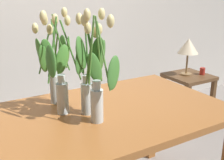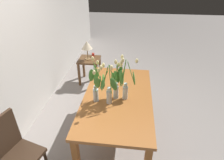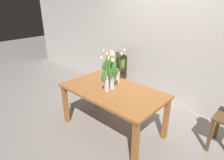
{
  "view_description": "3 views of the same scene",
  "coord_description": "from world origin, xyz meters",
  "px_view_note": "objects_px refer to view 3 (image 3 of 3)",
  "views": [
    {
      "loc": [
        -0.64,
        -1.3,
        1.4
      ],
      "look_at": [
        0.07,
        -0.07,
        0.95
      ],
      "focal_mm": 44.1,
      "sensor_mm": 36.0,
      "label": 1
    },
    {
      "loc": [
        -2.03,
        -0.17,
        2.22
      ],
      "look_at": [
        -0.0,
        0.08,
        0.99
      ],
      "focal_mm": 30.16,
      "sensor_mm": 36.0,
      "label": 2
    },
    {
      "loc": [
        1.8,
        -1.97,
        2.03
      ],
      "look_at": [
        -0.02,
        0.01,
        0.89
      ],
      "focal_mm": 30.86,
      "sensor_mm": 36.0,
      "label": 3
    }
  ],
  "objects_px": {
    "dining_table": "(113,95)",
    "tulip_vase_3": "(112,77)",
    "dining_chair": "(117,72)",
    "tulip_vase_1": "(110,71)",
    "tulip_vase_0": "(107,76)",
    "tulip_vase_2": "(118,69)"
  },
  "relations": [
    {
      "from": "dining_table",
      "to": "tulip_vase_1",
      "type": "relative_size",
      "value": 2.76
    },
    {
      "from": "tulip_vase_3",
      "to": "tulip_vase_0",
      "type": "bearing_deg",
      "value": -102.71
    },
    {
      "from": "tulip_vase_1",
      "to": "dining_chair",
      "type": "distance_m",
      "value": 1.24
    },
    {
      "from": "tulip_vase_3",
      "to": "dining_chair",
      "type": "height_order",
      "value": "tulip_vase_3"
    },
    {
      "from": "tulip_vase_0",
      "to": "tulip_vase_3",
      "type": "relative_size",
      "value": 1.13
    },
    {
      "from": "tulip_vase_0",
      "to": "tulip_vase_1",
      "type": "xyz_separation_m",
      "value": [
        -0.13,
        0.19,
        -0.01
      ]
    },
    {
      "from": "tulip_vase_2",
      "to": "tulip_vase_0",
      "type": "bearing_deg",
      "value": -76.01
    },
    {
      "from": "tulip_vase_1",
      "to": "tulip_vase_3",
      "type": "xyz_separation_m",
      "value": [
        0.15,
        -0.1,
        -0.03
      ]
    },
    {
      "from": "tulip_vase_1",
      "to": "dining_chair",
      "type": "relative_size",
      "value": 0.62
    },
    {
      "from": "dining_table",
      "to": "dining_chair",
      "type": "height_order",
      "value": "dining_chair"
    },
    {
      "from": "tulip_vase_1",
      "to": "tulip_vase_3",
      "type": "distance_m",
      "value": 0.18
    },
    {
      "from": "tulip_vase_2",
      "to": "tulip_vase_3",
      "type": "xyz_separation_m",
      "value": [
        0.11,
        -0.25,
        -0.03
      ]
    },
    {
      "from": "tulip_vase_0",
      "to": "tulip_vase_1",
      "type": "bearing_deg",
      "value": 123.07
    },
    {
      "from": "tulip_vase_1",
      "to": "tulip_vase_2",
      "type": "relative_size",
      "value": 1.0
    },
    {
      "from": "dining_table",
      "to": "tulip_vase_2",
      "type": "xyz_separation_m",
      "value": [
        -0.12,
        0.26,
        0.32
      ]
    },
    {
      "from": "dining_table",
      "to": "tulip_vase_3",
      "type": "distance_m",
      "value": 0.29
    },
    {
      "from": "tulip_vase_3",
      "to": "dining_chair",
      "type": "xyz_separation_m",
      "value": [
        -0.82,
        1.05,
        -0.42
      ]
    },
    {
      "from": "dining_table",
      "to": "dining_chair",
      "type": "distance_m",
      "value": 1.35
    },
    {
      "from": "tulip_vase_2",
      "to": "tulip_vase_1",
      "type": "bearing_deg",
      "value": -104.74
    },
    {
      "from": "tulip_vase_2",
      "to": "dining_chair",
      "type": "distance_m",
      "value": 1.16
    },
    {
      "from": "dining_chair",
      "to": "tulip_vase_1",
      "type": "bearing_deg",
      "value": -54.81
    },
    {
      "from": "dining_table",
      "to": "tulip_vase_2",
      "type": "relative_size",
      "value": 2.76
    }
  ]
}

